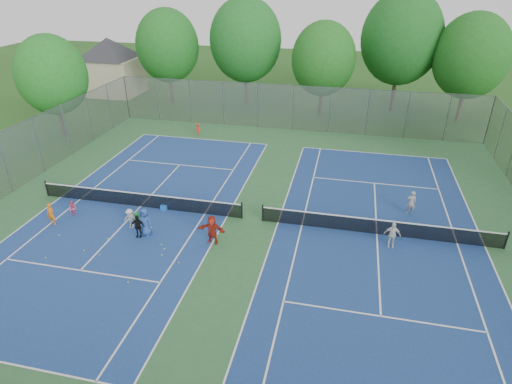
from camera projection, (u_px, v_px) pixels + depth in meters
ground at (252, 220)px, 24.72m from camera, size 120.00×120.00×0.00m
court_pad at (252, 220)px, 24.72m from camera, size 32.00×32.00×0.01m
court_left at (141, 206)px, 26.07m from camera, size 10.97×23.77×0.01m
court_right at (377, 234)px, 23.36m from camera, size 10.97×23.77×0.01m
net_left at (140, 200)px, 25.86m from camera, size 12.87×0.10×0.91m
net_right at (378, 227)px, 23.15m from camera, size 12.87×0.10×0.91m
fence_north at (293, 108)px, 37.63m from camera, size 32.00×0.10×4.00m
fence_west at (5, 164)px, 26.89m from camera, size 0.10×32.00×4.00m
house at (109, 56)px, 47.78m from camera, size 11.03×11.03×7.30m
tree_nw at (167, 46)px, 43.73m from camera, size 6.40×6.40×9.58m
tree_nl at (246, 40)px, 42.74m from camera, size 7.20×7.20×10.69m
tree_nc at (323, 59)px, 40.00m from camera, size 6.00×6.00×8.85m
tree_nr at (402, 38)px, 40.47m from camera, size 7.60×7.60×11.42m
tree_ne at (471, 56)px, 38.08m from camera, size 6.60×6.60×9.77m
tree_side_w at (52, 75)px, 34.62m from camera, size 5.60×5.60×8.47m
ball_crate at (164, 207)px, 25.70m from camera, size 0.37×0.37×0.32m
ball_hopper at (137, 217)px, 24.51m from camera, size 0.31×0.31×0.49m
student_a at (51, 214)px, 23.98m from camera, size 0.51×0.36×1.33m
student_b at (73, 209)px, 24.84m from camera, size 0.54×0.45×1.00m
student_c at (130, 218)px, 23.73m from camera, size 0.75×0.44×1.16m
student_d at (138, 226)px, 22.86m from camera, size 0.80×0.43×1.30m
student_e at (145, 222)px, 22.98m from camera, size 0.83×0.58×1.60m
student_f at (212, 230)px, 22.27m from camera, size 1.54×0.57×1.63m
child_far_baseline at (198, 129)px, 37.06m from camera, size 0.79×0.64×1.07m
instructor at (411, 203)px, 24.97m from camera, size 0.57×0.39×1.50m
teen_court_b at (392, 235)px, 22.01m from camera, size 0.86×0.38×1.45m
tennis_ball_0 at (84, 251)px, 21.93m from camera, size 0.07×0.07×0.07m
tennis_ball_1 at (100, 255)px, 21.62m from camera, size 0.07×0.07×0.07m
tennis_ball_2 at (108, 239)px, 22.91m from camera, size 0.07×0.07×0.07m
tennis_ball_3 at (162, 255)px, 21.59m from camera, size 0.07×0.07×0.07m
tennis_ball_4 at (164, 249)px, 22.05m from camera, size 0.07×0.07×0.07m
tennis_ball_5 at (179, 263)px, 21.03m from camera, size 0.07×0.07×0.07m
tennis_ball_6 at (128, 282)px, 19.73m from camera, size 0.07×0.07×0.07m
tennis_ball_7 at (59, 236)px, 23.18m from camera, size 0.07×0.07×0.07m
tennis_ball_8 at (46, 258)px, 21.39m from camera, size 0.07×0.07×0.07m
tennis_ball_9 at (137, 218)px, 24.85m from camera, size 0.07×0.07×0.07m
tennis_ball_10 at (151, 228)px, 23.89m from camera, size 0.07×0.07×0.07m
tennis_ball_11 at (161, 245)px, 22.41m from camera, size 0.07×0.07×0.07m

